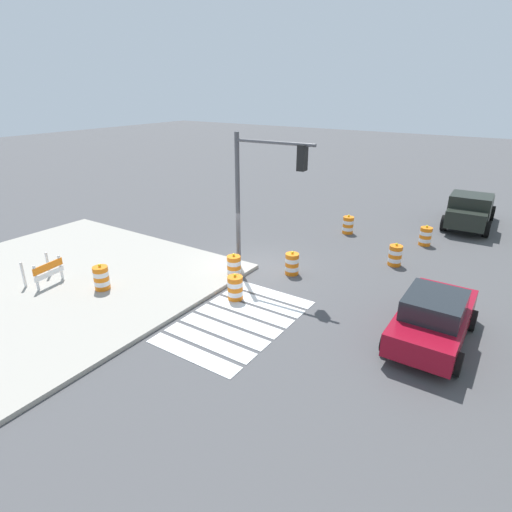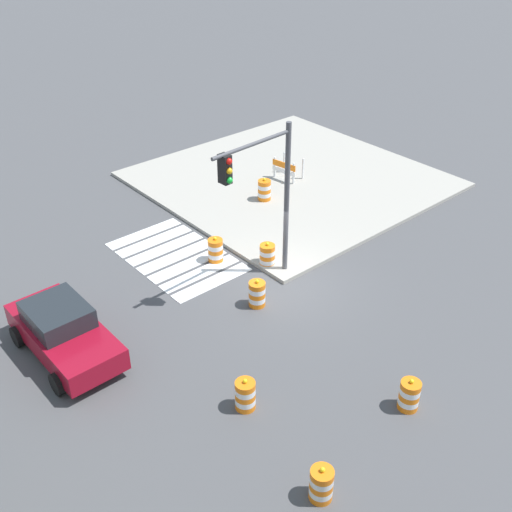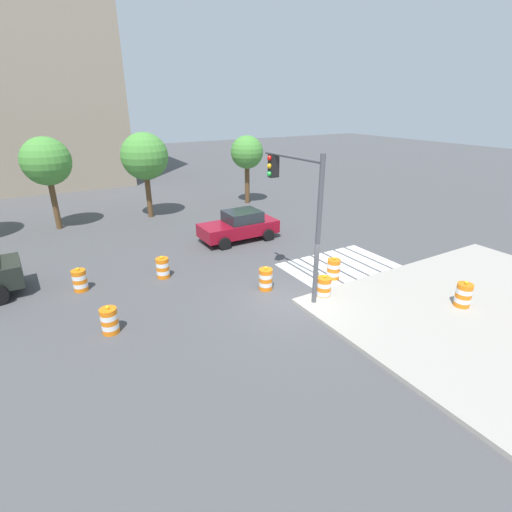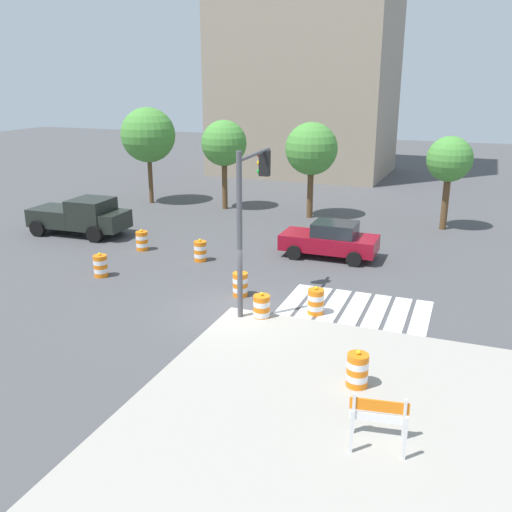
% 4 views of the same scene
% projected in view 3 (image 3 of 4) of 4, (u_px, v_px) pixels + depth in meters
% --- Properties ---
extents(ground_plane, '(120.00, 120.00, 0.00)m').
position_uv_depth(ground_plane, '(292.00, 302.00, 14.76)').
color(ground_plane, '#474749').
extents(crosswalk_stripes, '(5.10, 3.20, 0.02)m').
position_uv_depth(crosswalk_stripes, '(338.00, 265.00, 18.08)').
color(crosswalk_stripes, silver).
rests_on(crosswalk_stripes, ground).
extents(sports_car, '(4.31, 2.15, 1.63)m').
position_uv_depth(sports_car, '(239.00, 226.00, 21.12)').
color(sports_car, maroon).
rests_on(sports_car, ground).
extents(traffic_barrel_near_corner, '(0.56, 0.56, 1.02)m').
position_uv_depth(traffic_barrel_near_corner, '(333.00, 269.00, 16.58)').
color(traffic_barrel_near_corner, orange).
rests_on(traffic_barrel_near_corner, ground).
extents(traffic_barrel_crosswalk_end, '(0.56, 0.56, 1.02)m').
position_uv_depth(traffic_barrel_crosswalk_end, '(163.00, 268.00, 16.70)').
color(traffic_barrel_crosswalk_end, orange).
rests_on(traffic_barrel_crosswalk_end, ground).
extents(traffic_barrel_median_near, '(0.56, 0.56, 1.02)m').
position_uv_depth(traffic_barrel_median_near, '(324.00, 288.00, 14.90)').
color(traffic_barrel_median_near, orange).
rests_on(traffic_barrel_median_near, ground).
extents(traffic_barrel_median_far, '(0.56, 0.56, 1.02)m').
position_uv_depth(traffic_barrel_median_far, '(266.00, 279.00, 15.64)').
color(traffic_barrel_median_far, orange).
rests_on(traffic_barrel_median_far, ground).
extents(traffic_barrel_far_curb, '(0.56, 0.56, 1.02)m').
position_uv_depth(traffic_barrel_far_curb, '(109.00, 321.00, 12.69)').
color(traffic_barrel_far_curb, orange).
rests_on(traffic_barrel_far_curb, ground).
extents(traffic_barrel_lane_center, '(0.56, 0.56, 1.02)m').
position_uv_depth(traffic_barrel_lane_center, '(80.00, 280.00, 15.54)').
color(traffic_barrel_lane_center, orange).
rests_on(traffic_barrel_lane_center, ground).
extents(traffic_barrel_on_sidewalk, '(0.56, 0.56, 1.02)m').
position_uv_depth(traffic_barrel_on_sidewalk, '(463.00, 295.00, 14.05)').
color(traffic_barrel_on_sidewalk, orange).
rests_on(traffic_barrel_on_sidewalk, sidewalk_corner).
extents(traffic_light_pole, '(0.53, 3.29, 5.50)m').
position_uv_depth(traffic_light_pole, '(298.00, 199.00, 13.95)').
color(traffic_light_pole, '#4C4C51').
rests_on(traffic_light_pole, sidewalk_corner).
extents(street_tree_streetside_near, '(2.36, 2.36, 4.94)m').
position_uv_depth(street_tree_streetside_near, '(247.00, 153.00, 27.75)').
color(street_tree_streetside_near, brown).
rests_on(street_tree_streetside_near, ground).
extents(street_tree_streetside_mid, '(2.96, 2.96, 5.45)m').
position_uv_depth(street_tree_streetside_mid, '(145.00, 157.00, 24.16)').
color(street_tree_streetside_mid, brown).
rests_on(street_tree_streetside_mid, ground).
extents(street_tree_streetside_far, '(2.74, 2.74, 5.40)m').
position_uv_depth(street_tree_streetside_far, '(46.00, 162.00, 21.78)').
color(street_tree_streetside_far, brown).
rests_on(street_tree_streetside_far, ground).
extents(office_building_far, '(14.20, 10.28, 25.02)m').
position_uv_depth(office_building_far, '(18.00, 31.00, 31.12)').
color(office_building_far, gray).
rests_on(office_building_far, ground).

